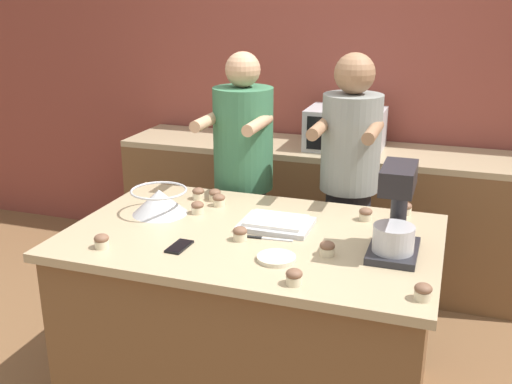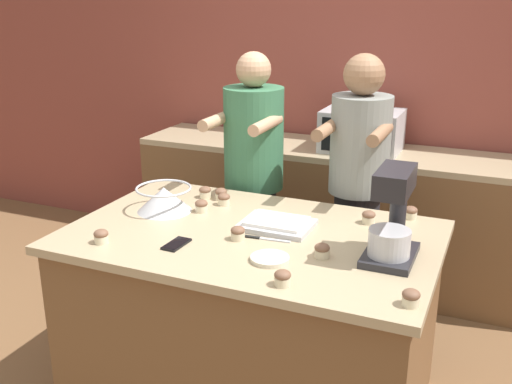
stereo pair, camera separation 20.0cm
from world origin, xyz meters
name	(u,v)px [view 1 (the left image)]	position (x,y,z in m)	size (l,w,h in m)	color
back_wall	(338,78)	(0.00, 1.85, 1.35)	(10.00, 0.06, 2.70)	brown
island_counter	(252,318)	(0.00, 0.00, 0.45)	(1.67, 1.05, 0.89)	brown
back_counter	(322,211)	(0.00, 1.50, 0.47)	(2.80, 0.60, 0.93)	brown
person_left	(243,186)	(-0.31, 0.75, 0.85)	(0.36, 0.51, 1.62)	#232328
person_right	(348,194)	(0.30, 0.75, 0.87)	(0.34, 0.50, 1.63)	#232328
stand_mixer	(396,216)	(0.63, -0.03, 1.06)	(0.20, 0.30, 0.39)	#232328
mixing_bowl	(159,201)	(-0.52, 0.09, 0.95)	(0.28, 0.28, 0.12)	#BCBCC1
baking_tray	(276,223)	(0.08, 0.11, 0.90)	(0.33, 0.25, 0.04)	#BCBCC1
microwave_oven	(345,129)	(0.14, 1.49, 1.07)	(0.50, 0.38, 0.27)	#B7B7BC
cell_phone	(179,246)	(-0.24, -0.26, 0.89)	(0.08, 0.15, 0.01)	black
small_plate	(276,258)	(0.19, -0.24, 0.90)	(0.16, 0.16, 0.02)	beige
knife	(265,238)	(0.08, -0.05, 0.89)	(0.22, 0.04, 0.01)	#BCBCC1
cupcake_0	(198,207)	(-0.34, 0.15, 0.92)	(0.06, 0.06, 0.06)	beige
cupcake_1	(198,193)	(-0.42, 0.35, 0.92)	(0.06, 0.06, 0.06)	beige
cupcake_2	(215,195)	(-0.33, 0.36, 0.92)	(0.06, 0.06, 0.06)	beige
cupcake_3	(327,248)	(0.37, -0.13, 0.92)	(0.06, 0.06, 0.06)	beige
cupcake_4	(102,241)	(-0.55, -0.36, 0.92)	(0.06, 0.06, 0.06)	beige
cupcake_5	(366,214)	(0.46, 0.33, 0.92)	(0.06, 0.06, 0.06)	beige
cupcake_6	(294,277)	(0.31, -0.43, 0.92)	(0.06, 0.06, 0.06)	beige
cupcake_7	(405,208)	(0.63, 0.47, 0.92)	(0.06, 0.06, 0.06)	beige
cupcake_8	(423,292)	(0.78, -0.39, 0.92)	(0.06, 0.06, 0.06)	beige
cupcake_9	(219,200)	(-0.28, 0.29, 0.92)	(0.06, 0.06, 0.06)	beige
cupcake_10	(240,233)	(-0.02, -0.10, 0.92)	(0.06, 0.06, 0.06)	beige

